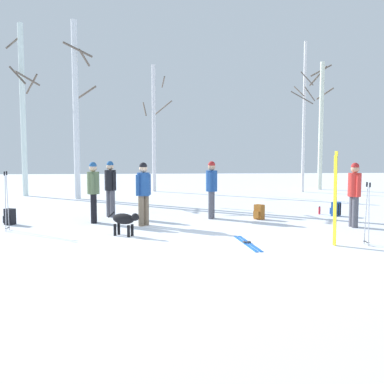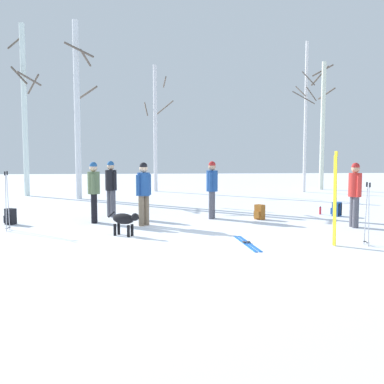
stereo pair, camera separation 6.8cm
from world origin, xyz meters
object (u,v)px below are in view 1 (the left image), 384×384
Objects in this scene: person_0 at (354,190)px; ski_poles_0 at (6,199)px; ski_pair_planted_0 at (335,199)px; backpack_1 at (10,217)px; ski_pair_lying_0 at (247,243)px; person_4 at (212,186)px; person_3 at (143,190)px; birch_tree_3 at (304,116)px; person_2 at (110,185)px; birch_tree_4 at (321,123)px; backpack_2 at (336,209)px; birch_tree_0 at (23,108)px; ski_poles_1 at (367,212)px; water_bottle_0 at (319,211)px; person_1 at (93,188)px; backpack_0 at (259,212)px; birch_tree_1 at (76,108)px; dog at (125,220)px; birch_tree_2 at (154,127)px.

person_0 reaches higher than ski_poles_0.
ski_pair_planted_0 reaches higher than backpack_1.
person_0 is 1.13× the size of ski_poles_0.
person_4 is at bearing 95.54° from ski_pair_lying_0.
birch_tree_3 reaches higher than person_3.
ski_pair_planted_0 is (5.23, -4.55, 0.02)m from person_2.
person_3 is at bearing -128.21° from birch_tree_3.
birch_tree_4 reaches higher than person_3.
person_3 is 6.10m from backpack_2.
birch_tree_4 is (12.21, 11.40, 2.62)m from ski_poles_0.
person_3 is 3.79m from backpack_1.
birch_tree_0 is at bearing 125.61° from ski_pair_lying_0.
ski_poles_1 is at bearing -37.68° from person_2.
person_2 is at bearing 43.37° from ski_poles_0.
person_0 reaches higher than water_bottle_0.
birch_tree_4 is at bearing 45.20° from person_1.
birch_tree_3 is at bearing 56.68° from person_4.
birch_tree_4 is (3.26, 9.07, 3.30)m from water_bottle_0.
birch_tree_3 is at bearing 45.02° from person_1.
birch_tree_1 is (-6.35, 6.16, 3.55)m from backpack_0.
person_0 and person_4 have the same top height.
ski_poles_0 is 3.44× the size of backpack_0.
birch_tree_3 is (1.89, 7.63, 3.56)m from water_bottle_0.
birch_tree_4 is at bearing 9.51° from birch_tree_0.
person_1 is at bearing 157.68° from person_3.
birch_tree_1 is at bearing 147.49° from backpack_2.
birch_tree_4 is at bearing 71.41° from ski_pair_planted_0.
water_bottle_0 is at bearing -31.65° from birch_tree_1.
person_4 reaches higher than ski_poles_1.
ski_pair_planted_0 is at bearing -49.33° from birch_tree_0.
person_3 is 3.48m from ski_poles_0.
birch_tree_0 is at bearing 135.91° from person_4.
person_0 is 1.00× the size of person_3.
birch_tree_4 is (1.37, 1.43, -0.26)m from birch_tree_3.
birch_tree_3 is (12.97, 0.97, -0.21)m from birch_tree_0.
dog reaches higher than backpack_1.
birch_tree_1 is 12.38m from birch_tree_4.
person_2 is 13.68m from birch_tree_4.
ski_pair_planted_0 is 4.60× the size of backpack_0.
ski_pair_planted_0 is at bearing -9.04° from ski_pair_lying_0.
backpack_2 is 0.06× the size of birch_tree_0.
person_2 is at bearing -137.63° from birch_tree_3.
person_0 reaches higher than backpack_0.
person_0 is 9.00m from ski_poles_0.
ski_pair_lying_0 is at bearing -26.54° from backpack_1.
backpack_2 is 0.07× the size of birch_tree_2.
birch_tree_4 is (11.77, 3.82, -0.34)m from birch_tree_1.
person_1 reaches higher than backpack_0.
ski_pair_planted_0 is at bearing 177.14° from ski_poles_1.
ski_pair_lying_0 is at bearing -40.00° from person_1.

